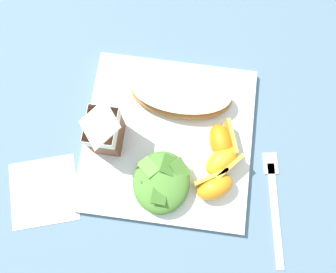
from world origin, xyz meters
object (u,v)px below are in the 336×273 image
Objects in this scene: milk_carton at (104,130)px; paper_napkin at (44,191)px; white_plate at (168,139)px; green_salad_pile at (161,182)px; metal_fork at (274,199)px; orange_wedge_front at (214,186)px; orange_wedge_middle at (222,161)px; orange_wedge_rear at (222,139)px; cheesy_pizza_bread at (182,95)px.

milk_carton reaches higher than paper_napkin.
green_salad_pile is at bearing 178.93° from white_plate.
paper_napkin is 0.58× the size of metal_fork.
orange_wedge_front is 0.28m from paper_napkin.
orange_wedge_middle is 1.01× the size of orange_wedge_rear.
paper_napkin is at bearing 101.20° from green_salad_pile.
orange_wedge_middle is (-0.02, -0.19, -0.04)m from milk_carton.
orange_wedge_rear is at bearing -3.69° from orange_wedge_front.
orange_wedge_middle is 0.04m from orange_wedge_rear.
orange_wedge_front is (0.01, -0.08, -0.00)m from green_salad_pile.
green_salad_pile reaches higher than paper_napkin.
green_salad_pile reaches higher than orange_wedge_front.
green_salad_pile is 1.43× the size of orange_wedge_front.
white_plate is 0.11m from orange_wedge_front.
white_plate is 4.10× the size of orange_wedge_rear.
orange_wedge_rear reaches higher than metal_fork.
orange_wedge_front and orange_wedge_rear have the same top height.
orange_wedge_rear is (-0.07, -0.07, 0.00)m from cheesy_pizza_bread.
orange_wedge_rear is 0.31m from paper_napkin.
white_plate is 1.65× the size of cheesy_pizza_bread.
orange_wedge_front is at bearing -154.21° from cheesy_pizza_bread.
orange_wedge_front is 1.02× the size of orange_wedge_middle.
green_salad_pile is at bearing -123.46° from milk_carton.
orange_wedge_front is 0.37× the size of metal_fork.
metal_fork is (-0.08, -0.19, -0.01)m from white_plate.
orange_wedge_front is 0.08m from orange_wedge_rear.
cheesy_pizza_bread is (0.07, -0.01, 0.03)m from white_plate.
cheesy_pizza_bread is at bearing -47.86° from paper_napkin.
orange_wedge_middle reaches higher than cheesy_pizza_bread.
paper_napkin is at bearing 106.42° from orange_wedge_middle.
white_plate is 4.00× the size of orange_wedge_front.
orange_wedge_middle is (0.05, -0.09, -0.00)m from green_salad_pile.
milk_carton reaches higher than white_plate.
white_plate is 1.49× the size of metal_fork.
white_plate is at bearing 49.13° from orange_wedge_front.
milk_carton is 1.00× the size of paper_napkin.
orange_wedge_rear is at bearing -84.00° from milk_carton.
metal_fork is (0.00, -0.19, -0.03)m from green_salad_pile.
milk_carton is 1.60× the size of orange_wedge_middle.
metal_fork is (0.04, -0.38, 0.00)m from paper_napkin.
metal_fork is at bearing -115.56° from orange_wedge_middle.
orange_wedge_front is at bearing 176.31° from orange_wedge_rear.
orange_wedge_front is 0.11m from metal_fork.
white_plate is at bearing -81.40° from milk_carton.
orange_wedge_front is at bearing -86.58° from green_salad_pile.
orange_wedge_middle is 0.30m from paper_napkin.
milk_carton is 1.57× the size of orange_wedge_front.
orange_wedge_rear is at bearing -86.87° from white_plate.
milk_carton reaches higher than metal_fork.
green_salad_pile is at bearing 174.26° from cheesy_pizza_bread.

